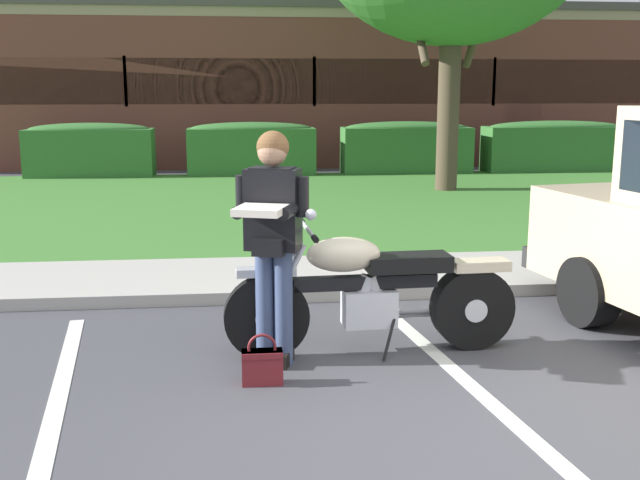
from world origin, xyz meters
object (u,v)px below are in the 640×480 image
object	(u,v)px
handbag	(262,364)
hedge_center_right	(406,147)
rider_person	(272,230)
hedge_left	(90,149)
hedge_center_left	(252,148)
hedge_right	(554,146)
brick_building	(299,86)
motorcycle	(383,291)

from	to	relation	value
handbag	hedge_center_right	distance (m)	13.04
hedge_center_right	handbag	bearing A→B (deg)	-106.71
rider_person	hedge_center_right	size ratio (longest dim) A/B	0.57
handbag	hedge_left	distance (m)	12.96
hedge_center_right	hedge_left	bearing A→B (deg)	180.00
hedge_center_left	hedge_right	world-z (taller)	same
rider_person	hedge_center_left	world-z (taller)	rider_person
handbag	hedge_left	size ratio (longest dim) A/B	0.13
rider_person	brick_building	xyz separation A→B (m)	(1.65, 18.64, 1.06)
brick_building	rider_person	bearing A→B (deg)	-95.07
motorcycle	hedge_center_right	distance (m)	12.25
handbag	brick_building	bearing A→B (deg)	84.74
hedge_center_left	hedge_right	bearing A→B (deg)	0.00
hedge_right	brick_building	bearing A→B (deg)	130.53
rider_person	handbag	bearing A→B (deg)	-104.34
handbag	hedge_right	xyz separation A→B (m)	(7.34, 12.48, 0.51)
rider_person	hedge_center_left	distance (m)	12.11
handbag	hedge_center_left	bearing A→B (deg)	89.30
hedge_left	hedge_right	size ratio (longest dim) A/B	0.83
rider_person	handbag	distance (m)	0.95
handbag	hedge_center_right	size ratio (longest dim) A/B	0.12
hedge_center_left	brick_building	distance (m)	6.88
hedge_center_left	hedge_right	xyz separation A→B (m)	(7.19, 0.00, 0.00)
handbag	rider_person	bearing A→B (deg)	75.66
hedge_center_left	hedge_center_right	bearing A→B (deg)	-0.00
hedge_left	hedge_right	bearing A→B (deg)	0.00
hedge_center_right	hedge_right	xyz separation A→B (m)	(3.59, 0.00, 0.00)
motorcycle	hedge_center_left	xyz separation A→B (m)	(-0.79, 11.93, 0.17)
hedge_center_right	brick_building	world-z (taller)	brick_building
handbag	brick_building	xyz separation A→B (m)	(1.75, 19.02, 1.92)
rider_person	hedge_left	distance (m)	12.62
motorcycle	rider_person	distance (m)	1.01
rider_person	hedge_left	bearing A→B (deg)	106.29
hedge_center_left	brick_building	xyz separation A→B (m)	(1.60, 6.54, 1.41)
hedge_center_right	hedge_right	world-z (taller)	same
handbag	hedge_left	bearing A→B (deg)	105.41
motorcycle	handbag	world-z (taller)	motorcycle
motorcycle	handbag	distance (m)	1.14
motorcycle	hedge_left	bearing A→B (deg)	110.16
handbag	hedge_center_left	world-z (taller)	hedge_center_left
rider_person	hedge_right	xyz separation A→B (m)	(7.24, 12.10, -0.36)
motorcycle	hedge_right	bearing A→B (deg)	61.78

